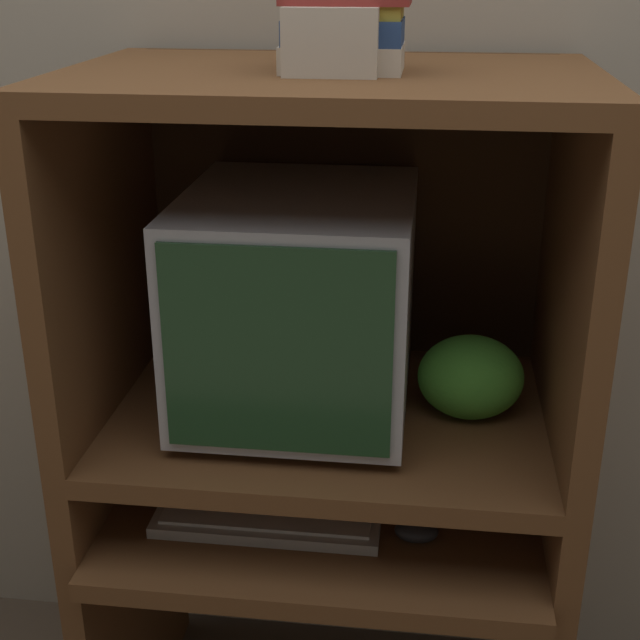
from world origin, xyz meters
name	(u,v)px	position (x,y,z in m)	size (l,w,h in m)	color
wall_back	(351,88)	(0.00, 0.64, 1.30)	(6.00, 0.06, 2.60)	#B2A893
desk_base	(326,596)	(0.00, 0.25, 0.39)	(0.84, 0.61, 0.61)	brown
desk_monitor_shelf	(329,428)	(0.00, 0.29, 0.74)	(0.84, 0.58, 0.17)	brown
hutch_upper	(332,194)	(0.00, 0.32, 1.17)	(0.84, 0.58, 0.59)	brown
crt_monitor	(298,301)	(-0.06, 0.30, 0.98)	(0.39, 0.46, 0.39)	#B2B2B7
keyboard	(268,516)	(-0.09, 0.17, 0.62)	(0.40, 0.15, 0.03)	beige
mouse	(416,531)	(0.17, 0.15, 0.63)	(0.08, 0.05, 0.03)	#28282B
snack_bag	(471,377)	(0.25, 0.29, 0.86)	(0.18, 0.14, 0.15)	green
book_stack	(345,28)	(0.02, 0.27, 1.44)	(0.19, 0.13, 0.13)	beige
storage_box	(333,40)	(0.01, 0.24, 1.42)	(0.14, 0.12, 0.10)	beige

